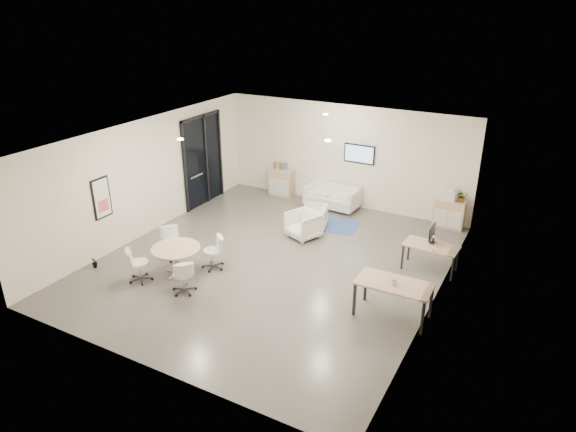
{
  "coord_description": "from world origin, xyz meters",
  "views": [
    {
      "loc": [
        5.79,
        -9.84,
        6.18
      ],
      "look_at": [
        0.23,
        0.4,
        1.17
      ],
      "focal_mm": 32.0,
      "sensor_mm": 36.0,
      "label": 1
    }
  ],
  "objects_px": {
    "sideboard_right": "(449,214)",
    "desk_front": "(394,287)",
    "armchair_left": "(314,216)",
    "loveseat": "(333,197)",
    "sideboard_left": "(282,182)",
    "desk_rear": "(431,248)",
    "armchair_right": "(303,224)",
    "round_table": "(176,251)"
  },
  "relations": [
    {
      "from": "armchair_left",
      "to": "desk_rear",
      "type": "distance_m",
      "value": 3.7
    },
    {
      "from": "loveseat",
      "to": "round_table",
      "type": "bearing_deg",
      "value": -101.69
    },
    {
      "from": "armchair_right",
      "to": "loveseat",
      "type": "bearing_deg",
      "value": 117.32
    },
    {
      "from": "loveseat",
      "to": "desk_front",
      "type": "xyz_separation_m",
      "value": [
        3.55,
        -4.94,
        0.38
      ]
    },
    {
      "from": "armchair_left",
      "to": "round_table",
      "type": "relative_size",
      "value": 0.63
    },
    {
      "from": "loveseat",
      "to": "desk_rear",
      "type": "xyz_separation_m",
      "value": [
        3.72,
        -2.59,
        0.26
      ]
    },
    {
      "from": "sideboard_right",
      "to": "desk_front",
      "type": "relative_size",
      "value": 0.55
    },
    {
      "from": "armchair_left",
      "to": "desk_front",
      "type": "xyz_separation_m",
      "value": [
        3.4,
        -3.28,
        0.36
      ]
    },
    {
      "from": "sideboard_left",
      "to": "sideboard_right",
      "type": "distance_m",
      "value": 5.5
    },
    {
      "from": "desk_rear",
      "to": "armchair_right",
      "type": "bearing_deg",
      "value": 179.95
    },
    {
      "from": "sideboard_right",
      "to": "desk_rear",
      "type": "bearing_deg",
      "value": -86.73
    },
    {
      "from": "armchair_right",
      "to": "round_table",
      "type": "distance_m",
      "value": 3.71
    },
    {
      "from": "sideboard_right",
      "to": "loveseat",
      "type": "distance_m",
      "value": 3.57
    },
    {
      "from": "armchair_left",
      "to": "desk_front",
      "type": "height_order",
      "value": "desk_front"
    },
    {
      "from": "sideboard_left",
      "to": "round_table",
      "type": "xyz_separation_m",
      "value": [
        0.39,
        -5.86,
        0.17
      ]
    },
    {
      "from": "sideboard_left",
      "to": "armchair_left",
      "type": "xyz_separation_m",
      "value": [
        2.09,
        -1.85,
        -0.09
      ]
    },
    {
      "from": "sideboard_right",
      "to": "armchair_right",
      "type": "bearing_deg",
      "value": -142.63
    },
    {
      "from": "sideboard_left",
      "to": "armchair_left",
      "type": "height_order",
      "value": "sideboard_left"
    },
    {
      "from": "loveseat",
      "to": "armchair_right",
      "type": "bearing_deg",
      "value": -82.09
    },
    {
      "from": "loveseat",
      "to": "armchair_right",
      "type": "relative_size",
      "value": 2.08
    },
    {
      "from": "sideboard_right",
      "to": "round_table",
      "type": "relative_size",
      "value": 0.74
    },
    {
      "from": "armchair_left",
      "to": "desk_front",
      "type": "bearing_deg",
      "value": 29.66
    },
    {
      "from": "sideboard_right",
      "to": "sideboard_left",
      "type": "bearing_deg",
      "value": -179.97
    },
    {
      "from": "armchair_left",
      "to": "round_table",
      "type": "bearing_deg",
      "value": -39.27
    },
    {
      "from": "sideboard_left",
      "to": "armchair_right",
      "type": "distance_m",
      "value": 3.34
    },
    {
      "from": "armchair_right",
      "to": "desk_rear",
      "type": "height_order",
      "value": "armchair_right"
    },
    {
      "from": "armchair_right",
      "to": "desk_rear",
      "type": "distance_m",
      "value": 3.55
    },
    {
      "from": "sideboard_left",
      "to": "desk_rear",
      "type": "height_order",
      "value": "sideboard_left"
    },
    {
      "from": "loveseat",
      "to": "armchair_left",
      "type": "height_order",
      "value": "armchair_left"
    },
    {
      "from": "armchair_right",
      "to": "sideboard_right",
      "type": "bearing_deg",
      "value": 60.3
    },
    {
      "from": "round_table",
      "to": "desk_front",
      "type": "bearing_deg",
      "value": 8.18
    },
    {
      "from": "loveseat",
      "to": "armchair_right",
      "type": "xyz_separation_m",
      "value": [
        0.18,
        -2.4,
        0.07
      ]
    },
    {
      "from": "sideboard_left",
      "to": "round_table",
      "type": "distance_m",
      "value": 5.87
    },
    {
      "from": "sideboard_right",
      "to": "loveseat",
      "type": "xyz_separation_m",
      "value": [
        -3.57,
        -0.18,
        -0.09
      ]
    },
    {
      "from": "sideboard_left",
      "to": "loveseat",
      "type": "height_order",
      "value": "sideboard_left"
    },
    {
      "from": "loveseat",
      "to": "desk_front",
      "type": "relative_size",
      "value": 1.1
    },
    {
      "from": "sideboard_left",
      "to": "sideboard_right",
      "type": "height_order",
      "value": "sideboard_left"
    },
    {
      "from": "sideboard_left",
      "to": "armchair_left",
      "type": "relative_size",
      "value": 1.26
    },
    {
      "from": "sideboard_left",
      "to": "desk_rear",
      "type": "distance_m",
      "value": 6.3
    },
    {
      "from": "loveseat",
      "to": "armchair_right",
      "type": "distance_m",
      "value": 2.41
    },
    {
      "from": "sideboard_right",
      "to": "desk_front",
      "type": "bearing_deg",
      "value": -90.22
    },
    {
      "from": "loveseat",
      "to": "armchair_left",
      "type": "bearing_deg",
      "value": -81.33
    }
  ]
}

